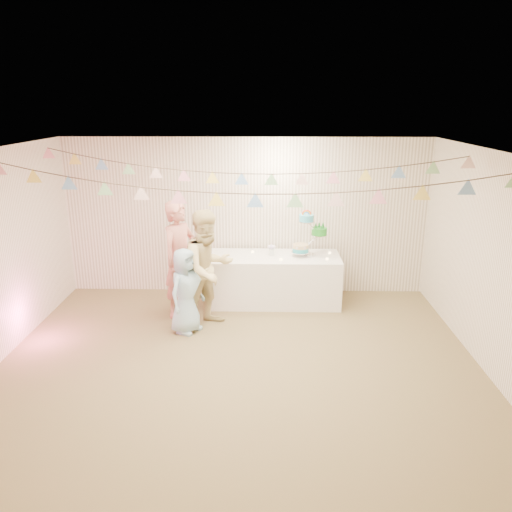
{
  "coord_description": "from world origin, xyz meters",
  "views": [
    {
      "loc": [
        0.34,
        -5.6,
        3.14
      ],
      "look_at": [
        0.2,
        0.8,
        1.15
      ],
      "focal_mm": 35.0,
      "sensor_mm": 36.0,
      "label": 1
    }
  ],
  "objects_px": {
    "person_adult_a": "(180,260)",
    "person_child": "(186,291)",
    "table": "(274,279)",
    "cake_stand": "(309,237)",
    "person_adult_b": "(208,269)"
  },
  "relations": [
    {
      "from": "person_adult_a",
      "to": "person_child",
      "type": "xyz_separation_m",
      "value": [
        0.17,
        -0.58,
        -0.27
      ]
    },
    {
      "from": "person_adult_a",
      "to": "person_child",
      "type": "relative_size",
      "value": 1.44
    },
    {
      "from": "table",
      "to": "cake_stand",
      "type": "xyz_separation_m",
      "value": [
        0.55,
        0.05,
        0.7
      ]
    },
    {
      "from": "person_adult_a",
      "to": "person_adult_b",
      "type": "bearing_deg",
      "value": -96.83
    },
    {
      "from": "table",
      "to": "person_child",
      "type": "bearing_deg",
      "value": -138.2
    },
    {
      "from": "person_child",
      "to": "person_adult_b",
      "type": "bearing_deg",
      "value": -22.97
    },
    {
      "from": "person_adult_a",
      "to": "person_adult_b",
      "type": "relative_size",
      "value": 1.03
    },
    {
      "from": "person_adult_a",
      "to": "person_adult_b",
      "type": "xyz_separation_m",
      "value": [
        0.46,
        -0.37,
        -0.02
      ]
    },
    {
      "from": "person_adult_a",
      "to": "person_adult_b",
      "type": "distance_m",
      "value": 0.59
    },
    {
      "from": "cake_stand",
      "to": "person_adult_b",
      "type": "height_order",
      "value": "person_adult_b"
    },
    {
      "from": "cake_stand",
      "to": "person_adult_b",
      "type": "distance_m",
      "value": 1.79
    },
    {
      "from": "person_adult_b",
      "to": "table",
      "type": "bearing_deg",
      "value": -0.42
    },
    {
      "from": "cake_stand",
      "to": "person_adult_a",
      "type": "xyz_separation_m",
      "value": [
        -1.96,
        -0.58,
        -0.21
      ]
    },
    {
      "from": "person_adult_a",
      "to": "person_child",
      "type": "distance_m",
      "value": 0.66
    },
    {
      "from": "person_adult_a",
      "to": "cake_stand",
      "type": "bearing_deg",
      "value": -41.74
    }
  ]
}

